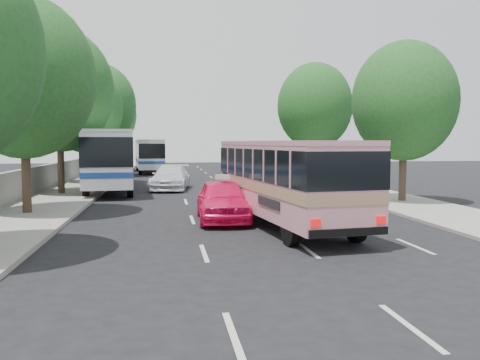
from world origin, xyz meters
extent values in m
plane|color=black|center=(0.00, 0.00, 0.00)|extent=(120.00, 120.00, 0.00)
cube|color=#9E998E|center=(-8.50, 20.00, 0.07)|extent=(4.00, 90.00, 0.15)
cube|color=#9E998E|center=(8.50, 20.00, 0.06)|extent=(4.00, 90.00, 0.12)
cube|color=#9E998E|center=(-10.30, 20.00, 0.90)|extent=(0.30, 90.00, 1.50)
cylinder|color=#38281E|center=(-8.50, 6.00, 1.80)|extent=(0.36, 0.36, 3.61)
ellipsoid|color=#1C4F1F|center=(-8.50, 6.00, 5.61)|extent=(5.70, 5.70, 6.56)
sphere|color=#1C4F1F|center=(-8.10, 5.70, 6.75)|extent=(3.71, 3.71, 3.71)
cylinder|color=#38281E|center=(-8.70, 14.00, 1.90)|extent=(0.36, 0.36, 3.80)
ellipsoid|color=#1C4F1F|center=(-8.70, 14.00, 5.90)|extent=(6.00, 6.00, 6.90)
sphere|color=#1C4F1F|center=(-8.30, 13.70, 7.10)|extent=(3.90, 3.90, 3.90)
cylinder|color=#38281E|center=(-8.60, 22.00, 1.75)|extent=(0.36, 0.36, 3.50)
ellipsoid|color=#1C4F1F|center=(-8.60, 22.00, 5.43)|extent=(5.52, 5.52, 6.35)
sphere|color=#1C4F1F|center=(-8.20, 21.70, 6.53)|extent=(3.59, 3.59, 3.59)
cylinder|color=#38281E|center=(-8.50, 30.00, 2.00)|extent=(0.36, 0.36, 3.99)
ellipsoid|color=#1C4F1F|center=(-8.50, 30.00, 6.20)|extent=(6.30, 6.30, 7.24)
sphere|color=#1C4F1F|center=(-8.10, 29.70, 7.46)|extent=(4.09, 4.09, 4.09)
cylinder|color=#38281E|center=(-8.70, 38.00, 1.86)|extent=(0.36, 0.36, 3.72)
ellipsoid|color=#1C4F1F|center=(-8.70, 38.00, 5.78)|extent=(5.88, 5.88, 6.76)
sphere|color=#1C4F1F|center=(-8.30, 37.70, 6.96)|extent=(3.82, 3.82, 3.82)
cylinder|color=#38281E|center=(8.70, 8.00, 1.61)|extent=(0.36, 0.36, 3.23)
ellipsoid|color=#1C4F1F|center=(8.70, 8.00, 5.01)|extent=(5.10, 5.10, 5.87)
sphere|color=#1C4F1F|center=(9.10, 7.70, 6.04)|extent=(3.32, 3.31, 3.31)
cylinder|color=#38281E|center=(9.00, 24.00, 1.90)|extent=(0.36, 0.36, 3.80)
ellipsoid|color=#1C4F1F|center=(9.00, 24.00, 5.90)|extent=(6.00, 6.00, 6.90)
sphere|color=#1C4F1F|center=(9.40, 23.70, 7.10)|extent=(3.90, 3.90, 3.90)
cube|color=#CB8391|center=(1.30, 1.94, 1.78)|extent=(3.54, 9.76, 2.56)
cube|color=#9E7A59|center=(1.30, 1.94, 1.48)|extent=(3.58, 9.79, 0.33)
cube|color=black|center=(1.30, 1.94, 2.24)|extent=(3.60, 9.80, 1.05)
cube|color=#CB8391|center=(1.30, 1.94, 2.98)|extent=(3.56, 9.79, 0.15)
cylinder|color=black|center=(-0.09, 4.66, 0.50)|extent=(0.41, 1.02, 0.99)
cylinder|color=black|center=(1.98, 4.91, 0.50)|extent=(0.41, 1.02, 0.99)
cylinder|color=black|center=(0.66, -1.40, 0.50)|extent=(0.41, 1.02, 0.99)
cylinder|color=black|center=(2.73, -1.15, 0.50)|extent=(0.41, 1.02, 0.99)
imported|color=#FF165F|center=(-0.77, 3.57, 0.80)|extent=(2.03, 4.75, 1.60)
imported|color=silver|center=(-2.58, 16.73, 0.77)|extent=(2.88, 5.58, 1.55)
cube|color=silver|center=(-6.30, 16.72, 2.12)|extent=(3.53, 12.41, 3.11)
cube|color=black|center=(-6.30, 16.72, 2.50)|extent=(3.58, 12.45, 1.53)
cube|color=navy|center=(-6.30, 16.72, 1.33)|extent=(3.57, 12.44, 0.31)
cube|color=silver|center=(-6.30, 16.72, 3.60)|extent=(3.55, 12.43, 0.14)
cylinder|color=black|center=(-7.74, 20.50, 0.56)|extent=(0.41, 1.14, 1.12)
cylinder|color=black|center=(-5.45, 20.67, 0.56)|extent=(0.41, 1.14, 1.12)
cylinder|color=black|center=(-7.12, 12.35, 0.56)|extent=(0.41, 1.14, 1.12)
cylinder|color=black|center=(-4.82, 12.53, 0.56)|extent=(0.41, 1.14, 1.12)
cube|color=silver|center=(-4.50, 35.75, 1.87)|extent=(3.18, 10.98, 2.75)
cube|color=black|center=(-4.50, 35.75, 2.21)|extent=(3.24, 11.01, 1.35)
cube|color=navy|center=(-4.50, 35.75, 1.17)|extent=(3.23, 11.00, 0.27)
cube|color=silver|center=(-4.50, 35.75, 3.18)|extent=(3.21, 11.00, 0.13)
cylinder|color=black|center=(-5.78, 39.09, 0.50)|extent=(0.37, 1.01, 0.99)
cylinder|color=black|center=(-3.79, 39.25, 0.50)|extent=(0.37, 1.01, 0.99)
cylinder|color=black|center=(-5.18, 31.90, 0.50)|extent=(0.37, 1.01, 0.99)
cylinder|color=black|center=(-3.19, 32.06, 0.50)|extent=(0.37, 1.01, 0.99)
cube|color=silver|center=(-0.77, 3.57, 1.69)|extent=(0.56, 0.20, 0.18)
camera|label=1|loc=(-2.93, -15.58, 3.01)|focal=38.00mm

